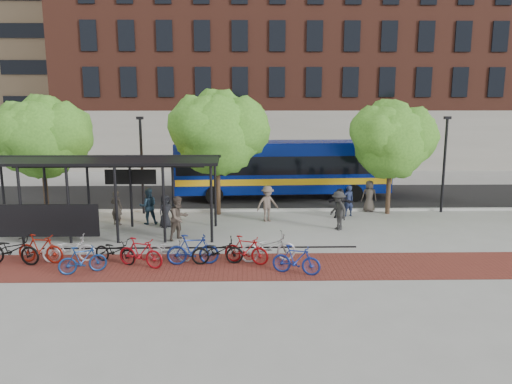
{
  "coord_description": "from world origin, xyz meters",
  "views": [
    {
      "loc": [
        -1.52,
        -22.46,
        6.13
      ],
      "look_at": [
        -1.05,
        1.19,
        1.6
      ],
      "focal_mm": 35.0,
      "sensor_mm": 36.0,
      "label": 1
    }
  ],
  "objects_px": {
    "bike_2": "(69,249)",
    "bike_6": "(169,249)",
    "bike_7": "(193,250)",
    "pedestrian_6": "(369,196)",
    "bike_1": "(40,249)",
    "bike_11": "(296,260)",
    "bike_3": "(83,260)",
    "pedestrian_3": "(267,204)",
    "bike_8": "(218,251)",
    "pedestrian_8": "(179,218)",
    "bike_5": "(141,253)",
    "pedestrian_7": "(348,201)",
    "tree_c": "(393,137)",
    "lamp_post_left": "(142,162)",
    "pedestrian_9": "(338,211)",
    "tree_a": "(43,134)",
    "pedestrian_5": "(340,203)",
    "tree_b": "(219,130)",
    "pedestrian_2": "(148,206)",
    "bike_9": "(246,250)",
    "bus_shelter": "(97,169)",
    "pedestrian_0": "(165,211)",
    "bus": "(282,166)",
    "bike_10": "(268,247)",
    "lamp_post_right": "(444,162)",
    "pedestrian_1": "(117,208)",
    "bike_4": "(115,251)"
  },
  "relations": [
    {
      "from": "lamp_post_left",
      "to": "bike_10",
      "type": "bearing_deg",
      "value": -51.96
    },
    {
      "from": "pedestrian_5",
      "to": "bike_6",
      "type": "bearing_deg",
      "value": 60.29
    },
    {
      "from": "pedestrian_8",
      "to": "lamp_post_right",
      "type": "bearing_deg",
      "value": -24.87
    },
    {
      "from": "bike_1",
      "to": "bike_6",
      "type": "xyz_separation_m",
      "value": [
        4.79,
        0.1,
        -0.09
      ]
    },
    {
      "from": "tree_c",
      "to": "bike_8",
      "type": "height_order",
      "value": "tree_c"
    },
    {
      "from": "bus_shelter",
      "to": "bike_2",
      "type": "height_order",
      "value": "bus_shelter"
    },
    {
      "from": "tree_b",
      "to": "pedestrian_2",
      "type": "bearing_deg",
      "value": -149.36
    },
    {
      "from": "tree_c",
      "to": "pedestrian_0",
      "type": "height_order",
      "value": "tree_c"
    },
    {
      "from": "tree_c",
      "to": "bike_6",
      "type": "height_order",
      "value": "tree_c"
    },
    {
      "from": "bike_3",
      "to": "pedestrian_0",
      "type": "height_order",
      "value": "pedestrian_0"
    },
    {
      "from": "lamp_post_right",
      "to": "pedestrian_0",
      "type": "bearing_deg",
      "value": -168.56
    },
    {
      "from": "tree_c",
      "to": "lamp_post_left",
      "type": "bearing_deg",
      "value": 178.9
    },
    {
      "from": "bike_8",
      "to": "bike_10",
      "type": "relative_size",
      "value": 0.9
    },
    {
      "from": "pedestrian_1",
      "to": "pedestrian_3",
      "type": "relative_size",
      "value": 0.94
    },
    {
      "from": "bike_2",
      "to": "bike_6",
      "type": "height_order",
      "value": "bike_2"
    },
    {
      "from": "bike_1",
      "to": "pedestrian_9",
      "type": "distance_m",
      "value": 12.82
    },
    {
      "from": "bike_5",
      "to": "pedestrian_7",
      "type": "relative_size",
      "value": 1.12
    },
    {
      "from": "bike_4",
      "to": "bike_9",
      "type": "bearing_deg",
      "value": -66.89
    },
    {
      "from": "pedestrian_2",
      "to": "pedestrian_9",
      "type": "distance_m",
      "value": 9.15
    },
    {
      "from": "tree_c",
      "to": "pedestrian_9",
      "type": "distance_m",
      "value": 5.61
    },
    {
      "from": "pedestrian_1",
      "to": "pedestrian_2",
      "type": "xyz_separation_m",
      "value": [
        1.51,
        0.13,
        0.04
      ]
    },
    {
      "from": "pedestrian_0",
      "to": "pedestrian_2",
      "type": "bearing_deg",
      "value": 94.33
    },
    {
      "from": "pedestrian_3",
      "to": "pedestrian_8",
      "type": "distance_m",
      "value": 5.1
    },
    {
      "from": "lamp_post_left",
      "to": "pedestrian_8",
      "type": "height_order",
      "value": "lamp_post_left"
    },
    {
      "from": "tree_c",
      "to": "bus",
      "type": "height_order",
      "value": "tree_c"
    },
    {
      "from": "tree_b",
      "to": "pedestrian_5",
      "type": "bearing_deg",
      "value": -8.99
    },
    {
      "from": "tree_b",
      "to": "pedestrian_0",
      "type": "bearing_deg",
      "value": -132.84
    },
    {
      "from": "bike_1",
      "to": "bike_6",
      "type": "relative_size",
      "value": 1.04
    },
    {
      "from": "pedestrian_5",
      "to": "tree_b",
      "type": "bearing_deg",
      "value": 10.24
    },
    {
      "from": "bike_10",
      "to": "bus",
      "type": "bearing_deg",
      "value": -15.96
    },
    {
      "from": "bike_1",
      "to": "pedestrian_1",
      "type": "bearing_deg",
      "value": -3.28
    },
    {
      "from": "bike_7",
      "to": "pedestrian_6",
      "type": "height_order",
      "value": "pedestrian_6"
    },
    {
      "from": "bike_6",
      "to": "pedestrian_3",
      "type": "distance_m",
      "value": 7.26
    },
    {
      "from": "bike_1",
      "to": "bike_11",
      "type": "height_order",
      "value": "bike_1"
    },
    {
      "from": "bike_8",
      "to": "pedestrian_8",
      "type": "relative_size",
      "value": 0.99
    },
    {
      "from": "bike_1",
      "to": "bike_9",
      "type": "distance_m",
      "value": 7.69
    },
    {
      "from": "bus_shelter",
      "to": "bike_5",
      "type": "xyz_separation_m",
      "value": [
        2.75,
        -4.51,
        -2.45
      ]
    },
    {
      "from": "bike_2",
      "to": "pedestrian_7",
      "type": "relative_size",
      "value": 1.19
    },
    {
      "from": "bike_6",
      "to": "pedestrian_3",
      "type": "relative_size",
      "value": 0.97
    },
    {
      "from": "bike_2",
      "to": "bike_9",
      "type": "bearing_deg",
      "value": -100.52
    },
    {
      "from": "bike_6",
      "to": "pedestrian_5",
      "type": "bearing_deg",
      "value": -36.4
    },
    {
      "from": "tree_a",
      "to": "pedestrian_5",
      "type": "distance_m",
      "value": 15.58
    },
    {
      "from": "bike_2",
      "to": "bike_11",
      "type": "height_order",
      "value": "bike_11"
    },
    {
      "from": "tree_a",
      "to": "lamp_post_right",
      "type": "distance_m",
      "value": 20.96
    },
    {
      "from": "bike_6",
      "to": "pedestrian_7",
      "type": "relative_size",
      "value": 1.08
    },
    {
      "from": "bike_11",
      "to": "bike_6",
      "type": "bearing_deg",
      "value": 91.29
    },
    {
      "from": "pedestrian_1",
      "to": "bike_11",
      "type": "bearing_deg",
      "value": 159.91
    },
    {
      "from": "tree_a",
      "to": "bike_11",
      "type": "relative_size",
      "value": 3.56
    },
    {
      "from": "bike_3",
      "to": "pedestrian_3",
      "type": "height_order",
      "value": "pedestrian_3"
    },
    {
      "from": "tree_a",
      "to": "bus_shelter",
      "type": "bearing_deg",
      "value": -45.4
    }
  ]
}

